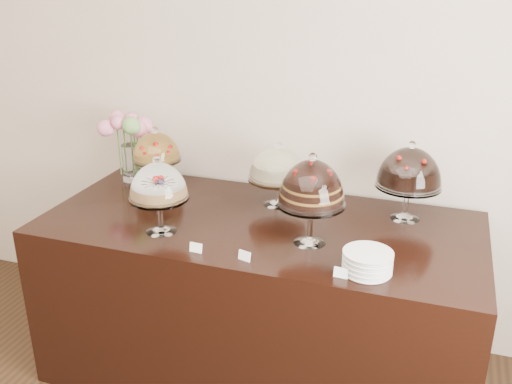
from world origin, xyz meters
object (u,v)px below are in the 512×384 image
(display_counter, at_px, (259,298))
(flower_vase, at_px, (129,136))
(cake_stand_choco_layer, at_px, (312,186))
(cake_stand_cheesecake, at_px, (278,166))
(cake_stand_sugar_sponge, at_px, (158,185))
(cake_stand_fruit_tart, at_px, (156,150))
(cake_stand_dark_choco, at_px, (410,171))
(plate_stack, at_px, (367,262))

(display_counter, height_order, flower_vase, flower_vase)
(cake_stand_choco_layer, xyz_separation_m, cake_stand_cheesecake, (-0.27, 0.39, -0.07))
(cake_stand_sugar_sponge, distance_m, cake_stand_fruit_tart, 0.61)
(cake_stand_cheesecake, xyz_separation_m, cake_stand_dark_choco, (0.67, 0.03, 0.04))
(cake_stand_dark_choco, distance_m, plate_stack, 0.66)
(display_counter, xyz_separation_m, cake_stand_sugar_sponge, (-0.42, -0.26, 0.69))
(display_counter, relative_size, plate_stack, 10.76)
(cake_stand_sugar_sponge, relative_size, cake_stand_fruit_tart, 1.07)
(cake_stand_cheesecake, xyz_separation_m, plate_stack, (0.57, -0.58, -0.17))
(cake_stand_sugar_sponge, bearing_deg, display_counter, 31.98)
(cake_stand_dark_choco, relative_size, plate_stack, 2.01)
(display_counter, distance_m, cake_stand_sugar_sponge, 0.85)
(cake_stand_dark_choco, height_order, plate_stack, cake_stand_dark_choco)
(cake_stand_sugar_sponge, bearing_deg, flower_vase, 130.37)
(flower_vase, bearing_deg, cake_stand_choco_layer, -21.46)
(display_counter, relative_size, cake_stand_choco_layer, 4.99)
(flower_vase, bearing_deg, plate_stack, -23.81)
(cake_stand_choco_layer, relative_size, cake_stand_fruit_tart, 1.23)
(cake_stand_choco_layer, distance_m, plate_stack, 0.42)
(cake_stand_sugar_sponge, relative_size, cake_stand_dark_choco, 0.93)
(cake_stand_sugar_sponge, bearing_deg, cake_stand_cheesecake, 49.04)
(cake_stand_choco_layer, xyz_separation_m, flower_vase, (-1.21, 0.48, -0.01))
(cake_stand_choco_layer, relative_size, cake_stand_cheesecake, 1.25)
(display_counter, distance_m, cake_stand_choco_layer, 0.80)
(display_counter, xyz_separation_m, cake_stand_choco_layer, (0.30, -0.15, 0.73))
(cake_stand_choco_layer, bearing_deg, flower_vase, 158.54)
(cake_stand_dark_choco, bearing_deg, cake_stand_cheesecake, -177.20)
(display_counter, height_order, cake_stand_sugar_sponge, cake_stand_sugar_sponge)
(cake_stand_dark_choco, bearing_deg, display_counter, -158.11)
(cake_stand_sugar_sponge, xyz_separation_m, cake_stand_dark_choco, (1.11, 0.54, 0.02))
(cake_stand_dark_choco, bearing_deg, cake_stand_fruit_tart, -179.92)
(display_counter, bearing_deg, cake_stand_sugar_sponge, -148.02)
(cake_stand_sugar_sponge, relative_size, plate_stack, 1.88)
(plate_stack, bearing_deg, cake_stand_fruit_tart, 154.85)
(cake_stand_sugar_sponge, relative_size, cake_stand_cheesecake, 1.09)
(cake_stand_sugar_sponge, bearing_deg, cake_stand_choco_layer, 8.85)
(cake_stand_cheesecake, xyz_separation_m, flower_vase, (-0.94, 0.08, 0.05))
(cake_stand_fruit_tart, bearing_deg, cake_stand_choco_layer, -22.77)
(cake_stand_choco_layer, bearing_deg, cake_stand_sugar_sponge, -171.15)
(cake_stand_sugar_sponge, xyz_separation_m, cake_stand_choco_layer, (0.71, 0.11, 0.04))
(display_counter, bearing_deg, cake_stand_choco_layer, -26.51)
(cake_stand_choco_layer, distance_m, flower_vase, 1.30)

